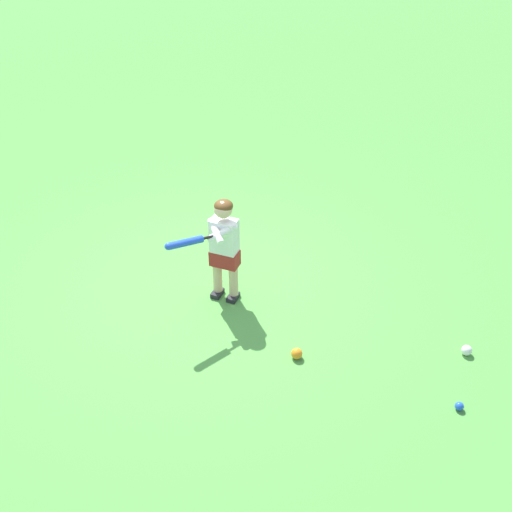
{
  "coord_description": "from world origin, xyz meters",
  "views": [
    {
      "loc": [
        5.17,
        -0.22,
        3.97
      ],
      "look_at": [
        0.15,
        0.55,
        0.45
      ],
      "focal_mm": 45.36,
      "sensor_mm": 36.0,
      "label": 1
    }
  ],
  "objects_px": {
    "play_ball_near_batter": "(459,406)",
    "play_ball_behind_batter": "(297,353)",
    "child_batter": "(222,242)",
    "play_ball_far_left": "(467,350)"
  },
  "relations": [
    {
      "from": "child_batter",
      "to": "play_ball_far_left",
      "type": "bearing_deg",
      "value": 60.86
    },
    {
      "from": "child_batter",
      "to": "play_ball_behind_batter",
      "type": "xyz_separation_m",
      "value": [
        0.95,
        0.54,
        -0.6
      ]
    },
    {
      "from": "child_batter",
      "to": "play_ball_far_left",
      "type": "relative_size",
      "value": 11.3
    },
    {
      "from": "play_ball_near_batter",
      "to": "play_ball_behind_batter",
      "type": "xyz_separation_m",
      "value": [
        -0.78,
        -1.17,
        0.01
      ]
    },
    {
      "from": "play_ball_behind_batter",
      "to": "play_ball_near_batter",
      "type": "bearing_deg",
      "value": 56.29
    },
    {
      "from": "child_batter",
      "to": "play_ball_near_batter",
      "type": "relative_size",
      "value": 14.98
    },
    {
      "from": "child_batter",
      "to": "play_ball_behind_batter",
      "type": "distance_m",
      "value": 1.24
    },
    {
      "from": "child_batter",
      "to": "play_ball_near_batter",
      "type": "xyz_separation_m",
      "value": [
        1.72,
        1.7,
        -0.61
      ]
    },
    {
      "from": "play_ball_behind_batter",
      "to": "play_ball_far_left",
      "type": "xyz_separation_m",
      "value": [
        0.18,
        1.49,
        -0.0
      ]
    },
    {
      "from": "child_batter",
      "to": "play_ball_far_left",
      "type": "height_order",
      "value": "child_batter"
    }
  ]
}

